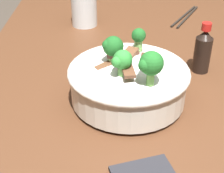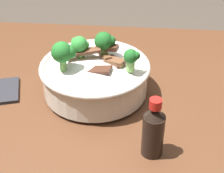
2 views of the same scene
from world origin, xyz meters
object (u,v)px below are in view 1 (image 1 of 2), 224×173
(rice_bowl, at_px, (129,79))
(chopsticks_pair, at_px, (186,16))
(drinking_glass, at_px, (84,7))
(soy_sauce_bottle, at_px, (203,50))

(rice_bowl, distance_m, chopsticks_pair, 0.53)
(drinking_glass, height_order, chopsticks_pair, drinking_glass)
(chopsticks_pair, height_order, soy_sauce_bottle, soy_sauce_bottle)
(rice_bowl, bearing_deg, soy_sauce_bottle, -54.39)
(drinking_glass, xyz_separation_m, chopsticks_pair, (0.06, -0.33, -0.05))
(drinking_glass, bearing_deg, soy_sauce_bottle, -134.23)
(rice_bowl, distance_m, drinking_glass, 0.44)
(drinking_glass, bearing_deg, rice_bowl, -164.32)
(rice_bowl, relative_size, soy_sauce_bottle, 2.00)
(rice_bowl, bearing_deg, chopsticks_pair, -23.69)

